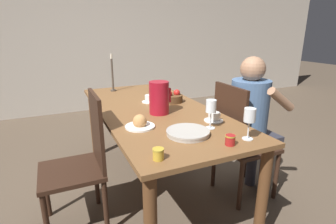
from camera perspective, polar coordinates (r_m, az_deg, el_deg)
The scene contains 17 objects.
ground_plane at distance 2.47m, azimuth -2.83°, elevation -16.27°, with size 20.00×20.00×0.00m, color brown.
wall_back at distance 4.76m, azimuth -15.93°, elevation 15.93°, with size 10.00×0.06×2.60m.
dining_table at distance 2.18m, azimuth -3.09°, elevation -1.71°, with size 0.86×1.91×0.76m.
chair_person_side at distance 2.24m, azimuth 15.23°, elevation -5.90°, with size 0.42×0.42×0.97m.
chair_opposite at distance 1.94m, azimuth -18.20°, elevation -9.93°, with size 0.42×0.42×0.97m.
person_seated at distance 2.22m, azimuth 17.80°, elevation -0.99°, with size 0.39×0.41×1.18m.
red_pitcher at distance 1.98m, azimuth -1.96°, elevation 3.14°, with size 0.17×0.15×0.25m.
wine_glass_water at distance 1.69m, azimuth 9.35°, elevation 0.98°, with size 0.07×0.07×0.19m.
wine_glass_juice at distance 1.57m, azimuth 17.34°, elevation -1.03°, with size 0.07×0.07×0.19m.
teacup_near_person at distance 1.87m, azimuth 9.93°, elevation -1.13°, with size 0.13×0.13×0.06m.
teacup_across at distance 2.33m, azimuth -4.07°, elevation 2.83°, with size 0.13×0.13×0.06m.
serving_tray at distance 1.61m, azimuth 4.35°, elevation -4.48°, with size 0.27×0.27×0.03m.
bread_plate at distance 1.73m, azimuth -6.14°, elevation -2.44°, with size 0.20×0.20×0.09m.
jam_jar_amber at distance 1.30m, azimuth -2.13°, elevation -9.01°, with size 0.06×0.06×0.06m.
jam_jar_red at distance 1.50m, azimuth 13.40°, elevation -5.85°, with size 0.06×0.06×0.06m.
fruit_bowl at distance 2.32m, azimuth 0.97°, elevation 3.14°, with size 0.18×0.18×0.11m.
candlestick_tall at distance 2.79m, azimuth -11.99°, elevation 7.61°, with size 0.06×0.06×0.38m.
Camera 1 is at (-0.74, -1.92, 1.37)m, focal length 28.00 mm.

